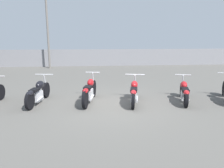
{
  "coord_description": "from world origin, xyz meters",
  "views": [
    {
      "loc": [
        -0.77,
        -7.55,
        2.4
      ],
      "look_at": [
        0.0,
        0.6,
        0.65
      ],
      "focal_mm": 35.0,
      "sensor_mm": 36.0,
      "label": 1
    }
  ],
  "objects": [
    {
      "name": "motorcycle_slot_2",
      "position": [
        -0.86,
        0.42,
        0.43
      ],
      "size": [
        0.7,
        2.22,
        1.05
      ],
      "rotation": [
        0.0,
        0.0,
        -0.19
      ],
      "color": "black",
      "rests_on": "ground_plane"
    },
    {
      "name": "motorcycle_slot_4",
      "position": [
        2.7,
        0.15,
        0.39
      ],
      "size": [
        0.85,
        1.98,
        0.94
      ],
      "rotation": [
        0.0,
        0.0,
        -0.3
      ],
      "color": "black",
      "rests_on": "ground_plane"
    },
    {
      "name": "fence_back",
      "position": [
        0.0,
        11.15,
        0.71
      ],
      "size": [
        40.0,
        0.04,
        1.42
      ],
      "color": "gray",
      "rests_on": "ground_plane"
    },
    {
      "name": "light_pole_right",
      "position": [
        -4.07,
        10.09,
        4.01
      ],
      "size": [
        0.7,
        0.35,
        6.69
      ],
      "color": "slate",
      "rests_on": "ground_plane"
    },
    {
      "name": "motorcycle_slot_3",
      "position": [
        0.77,
        0.13,
        0.42
      ],
      "size": [
        0.8,
        1.98,
        1.0
      ],
      "rotation": [
        0.0,
        0.0,
        -0.23
      ],
      "color": "black",
      "rests_on": "ground_plane"
    },
    {
      "name": "ground_plane",
      "position": [
        0.0,
        0.0,
        0.0
      ],
      "size": [
        60.0,
        60.0,
        0.0
      ],
      "primitive_type": "plane",
      "color": "#5B5954"
    },
    {
      "name": "motorcycle_slot_1",
      "position": [
        -2.75,
        0.47,
        0.42
      ],
      "size": [
        0.71,
        2.15,
        0.99
      ],
      "rotation": [
        0.0,
        0.0,
        -0.16
      ],
      "color": "black",
      "rests_on": "ground_plane"
    }
  ]
}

